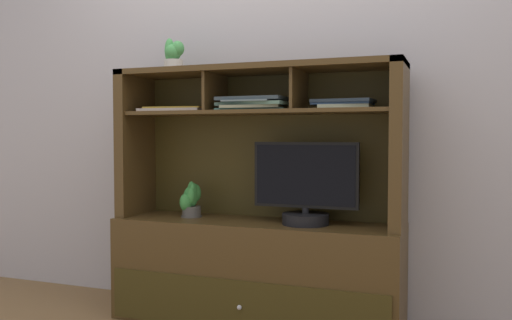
{
  "coord_description": "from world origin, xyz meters",
  "views": [
    {
      "loc": [
        1.0,
        -2.67,
        1.0
      ],
      "look_at": [
        0.0,
        0.0,
        0.87
      ],
      "focal_mm": 37.94,
      "sensor_mm": 36.0,
      "label": 1
    }
  ],
  "objects_px": {
    "media_console": "(256,245)",
    "potted_orchid": "(191,200)",
    "magazine_stack_right": "(253,104)",
    "magazine_stack_left": "(344,104)",
    "potted_succulent": "(173,56)",
    "tv_monitor": "(306,190)",
    "magazine_stack_centre": "(175,110)"
  },
  "relations": [
    {
      "from": "potted_orchid",
      "to": "magazine_stack_centre",
      "type": "xyz_separation_m",
      "value": [
        -0.1,
        -0.0,
        0.5
      ]
    },
    {
      "from": "media_console",
      "to": "magazine_stack_centre",
      "type": "xyz_separation_m",
      "value": [
        -0.48,
        -0.01,
        0.73
      ]
    },
    {
      "from": "potted_orchid",
      "to": "potted_succulent",
      "type": "relative_size",
      "value": 1.08
    },
    {
      "from": "potted_orchid",
      "to": "potted_succulent",
      "type": "bearing_deg",
      "value": 174.29
    },
    {
      "from": "tv_monitor",
      "to": "magazine_stack_centre",
      "type": "bearing_deg",
      "value": 178.27
    },
    {
      "from": "magazine_stack_centre",
      "to": "magazine_stack_right",
      "type": "xyz_separation_m",
      "value": [
        0.48,
        -0.04,
        0.02
      ]
    },
    {
      "from": "tv_monitor",
      "to": "magazine_stack_left",
      "type": "bearing_deg",
      "value": 8.61
    },
    {
      "from": "magazine_stack_left",
      "to": "magazine_stack_right",
      "type": "distance_m",
      "value": 0.47
    },
    {
      "from": "tv_monitor",
      "to": "magazine_stack_left",
      "type": "xyz_separation_m",
      "value": [
        0.19,
        0.03,
        0.43
      ]
    },
    {
      "from": "magazine_stack_left",
      "to": "tv_monitor",
      "type": "bearing_deg",
      "value": -171.39
    },
    {
      "from": "tv_monitor",
      "to": "magazine_stack_right",
      "type": "height_order",
      "value": "magazine_stack_right"
    },
    {
      "from": "media_console",
      "to": "magazine_stack_left",
      "type": "xyz_separation_m",
      "value": [
        0.47,
        -0.0,
        0.74
      ]
    },
    {
      "from": "potted_orchid",
      "to": "magazine_stack_left",
      "type": "relative_size",
      "value": 0.65
    },
    {
      "from": "media_console",
      "to": "magazine_stack_right",
      "type": "xyz_separation_m",
      "value": [
        -0.0,
        -0.05,
        0.75
      ]
    },
    {
      "from": "media_console",
      "to": "magazine_stack_left",
      "type": "height_order",
      "value": "media_console"
    },
    {
      "from": "media_console",
      "to": "potted_succulent",
      "type": "height_order",
      "value": "potted_succulent"
    },
    {
      "from": "tv_monitor",
      "to": "potted_succulent",
      "type": "distance_m",
      "value": 1.06
    },
    {
      "from": "potted_orchid",
      "to": "magazine_stack_left",
      "type": "distance_m",
      "value": 1.0
    },
    {
      "from": "potted_succulent",
      "to": "potted_orchid",
      "type": "bearing_deg",
      "value": -5.71
    },
    {
      "from": "media_console",
      "to": "potted_orchid",
      "type": "xyz_separation_m",
      "value": [
        -0.39,
        -0.01,
        0.22
      ]
    },
    {
      "from": "tv_monitor",
      "to": "magazine_stack_centre",
      "type": "distance_m",
      "value": 0.87
    },
    {
      "from": "magazine_stack_left",
      "to": "magazine_stack_centre",
      "type": "distance_m",
      "value": 0.95
    },
    {
      "from": "media_console",
      "to": "magazine_stack_right",
      "type": "relative_size",
      "value": 3.83
    },
    {
      "from": "magazine_stack_centre",
      "to": "potted_succulent",
      "type": "relative_size",
      "value": 2.07
    },
    {
      "from": "magazine_stack_centre",
      "to": "potted_succulent",
      "type": "height_order",
      "value": "potted_succulent"
    },
    {
      "from": "media_console",
      "to": "potted_succulent",
      "type": "distance_m",
      "value": 1.14
    },
    {
      "from": "potted_orchid",
      "to": "magazine_stack_centre",
      "type": "relative_size",
      "value": 0.52
    },
    {
      "from": "media_console",
      "to": "magazine_stack_left",
      "type": "relative_size",
      "value": 5.05
    },
    {
      "from": "magazine_stack_right",
      "to": "magazine_stack_centre",
      "type": "bearing_deg",
      "value": 175.39
    },
    {
      "from": "tv_monitor",
      "to": "potted_orchid",
      "type": "height_order",
      "value": "tv_monitor"
    },
    {
      "from": "media_console",
      "to": "potted_succulent",
      "type": "relative_size",
      "value": 8.41
    },
    {
      "from": "magazine_stack_left",
      "to": "potted_succulent",
      "type": "height_order",
      "value": "potted_succulent"
    }
  ]
}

